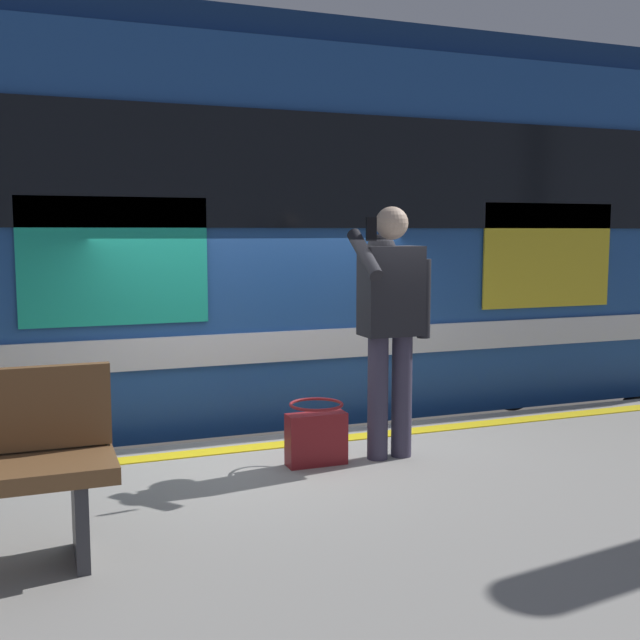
{
  "coord_description": "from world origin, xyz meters",
  "views": [
    {
      "loc": [
        1.63,
        5.43,
        2.55
      ],
      "look_at": [
        -0.3,
        0.3,
        1.91
      ],
      "focal_mm": 42.86,
      "sensor_mm": 36.0,
      "label": 1
    }
  ],
  "objects": [
    {
      "name": "track_rail_far",
      "position": [
        0.0,
        -2.57,
        0.08
      ],
      "size": [
        15.7,
        0.08,
        0.16
      ],
      "primitive_type": "cube",
      "color": "slate",
      "rests_on": "ground"
    },
    {
      "name": "ground_plane",
      "position": [
        0.0,
        0.0,
        0.0
      ],
      "size": [
        23.55,
        23.55,
        0.0
      ],
      "primitive_type": "plane",
      "color": "#4C4742"
    },
    {
      "name": "handbag",
      "position": [
        -0.08,
        0.82,
        1.21
      ],
      "size": [
        0.4,
        0.36,
        0.42
      ],
      "color": "maroon",
      "rests_on": "platform"
    },
    {
      "name": "platform",
      "position": [
        0.0,
        1.98,
        0.51
      ],
      "size": [
        12.08,
        3.97,
        1.01
      ],
      "primitive_type": "cube",
      "color": "gray",
      "rests_on": "ground"
    },
    {
      "name": "passenger",
      "position": [
        -0.61,
        0.83,
        2.02
      ],
      "size": [
        0.57,
        0.55,
        1.7
      ],
      "color": "#383347",
      "rests_on": "platform"
    },
    {
      "name": "safety_line",
      "position": [
        0.0,
        0.3,
        1.02
      ],
      "size": [
        11.84,
        0.16,
        0.01
      ],
      "primitive_type": "cube",
      "color": "yellow",
      "rests_on": "platform"
    },
    {
      "name": "train_carriage",
      "position": [
        -0.83,
        -1.84,
        2.59
      ],
      "size": [
        10.82,
        3.12,
        4.11
      ],
      "color": "#1E478C",
      "rests_on": "ground"
    },
    {
      "name": "track_rail_near",
      "position": [
        0.0,
        -1.13,
        0.08
      ],
      "size": [
        15.7,
        0.08,
        0.16
      ],
      "primitive_type": "cube",
      "color": "slate",
      "rests_on": "ground"
    }
  ]
}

